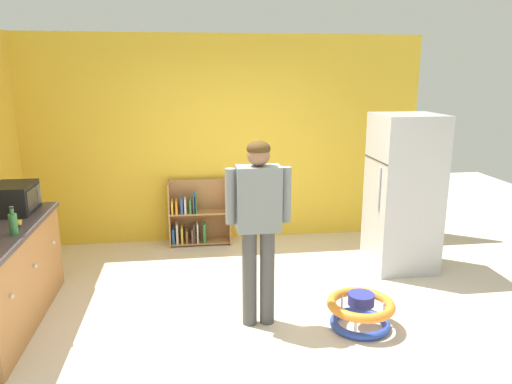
% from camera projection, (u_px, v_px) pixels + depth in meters
% --- Properties ---
extents(ground_plane, '(12.00, 12.00, 0.00)m').
position_uv_depth(ground_plane, '(249.00, 319.00, 4.51)').
color(ground_plane, beige).
rests_on(ground_plane, ground).
extents(back_wall, '(5.20, 0.06, 2.70)m').
position_uv_depth(back_wall, '(227.00, 140.00, 6.43)').
color(back_wall, yellow).
rests_on(back_wall, ground).
extents(refrigerator, '(0.73, 0.68, 1.78)m').
position_uv_depth(refrigerator, '(403.00, 193.00, 5.52)').
color(refrigerator, '#B7BABF').
rests_on(refrigerator, ground).
extents(bookshelf, '(0.80, 0.28, 0.85)m').
position_uv_depth(bookshelf, '(196.00, 217.00, 6.42)').
color(bookshelf, '#B17744').
rests_on(bookshelf, ground).
extents(standing_person, '(0.57, 0.22, 1.67)m').
position_uv_depth(standing_person, '(258.00, 218.00, 4.21)').
color(standing_person, '#4A4B4A').
rests_on(standing_person, ground).
extents(baby_walker, '(0.60, 0.60, 0.32)m').
position_uv_depth(baby_walker, '(360.00, 311.00, 4.34)').
color(baby_walker, blue).
rests_on(baby_walker, ground).
extents(microwave, '(0.37, 0.48, 0.28)m').
position_uv_depth(microwave, '(14.00, 198.00, 4.70)').
color(microwave, black).
rests_on(microwave, kitchen_counter).
extents(banana_bunch, '(0.12, 0.16, 0.04)m').
position_uv_depth(banana_bunch, '(18.00, 223.00, 4.31)').
color(banana_bunch, yellow).
rests_on(banana_bunch, kitchen_counter).
extents(green_glass_bottle, '(0.07, 0.07, 0.25)m').
position_uv_depth(green_glass_bottle, '(13.00, 224.00, 4.05)').
color(green_glass_bottle, '#33753D').
rests_on(green_glass_bottle, kitchen_counter).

